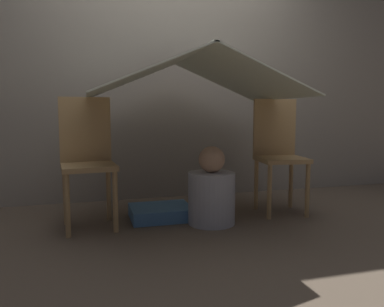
# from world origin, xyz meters

# --- Properties ---
(ground_plane) EXTENTS (8.80, 8.80, 0.00)m
(ground_plane) POSITION_xyz_m (0.00, 0.00, 0.00)
(ground_plane) COLOR brown
(wall_back) EXTENTS (7.00, 0.05, 2.50)m
(wall_back) POSITION_xyz_m (0.00, 0.95, 1.25)
(wall_back) COLOR gray
(wall_back) RESTS_ON ground_plane
(chair_left) EXTENTS (0.41, 0.41, 0.97)m
(chair_left) POSITION_xyz_m (-0.79, 0.16, 0.53)
(chair_left) COLOR tan
(chair_left) RESTS_ON ground_plane
(chair_right) EXTENTS (0.42, 0.42, 0.97)m
(chair_right) POSITION_xyz_m (0.79, 0.16, 0.53)
(chair_right) COLOR tan
(chair_right) RESTS_ON ground_plane
(sheet_canopy) EXTENTS (1.56, 1.14, 0.33)m
(sheet_canopy) POSITION_xyz_m (0.00, 0.08, 1.13)
(sheet_canopy) COLOR silver
(person_front) EXTENTS (0.36, 0.36, 0.60)m
(person_front) POSITION_xyz_m (0.12, -0.04, 0.24)
(person_front) COLOR #B2B2B7
(person_front) RESTS_ON ground_plane
(floor_cushion) EXTENTS (0.48, 0.38, 0.10)m
(floor_cushion) POSITION_xyz_m (-0.23, 0.19, 0.05)
(floor_cushion) COLOR #4C7FB2
(floor_cushion) RESTS_ON ground_plane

